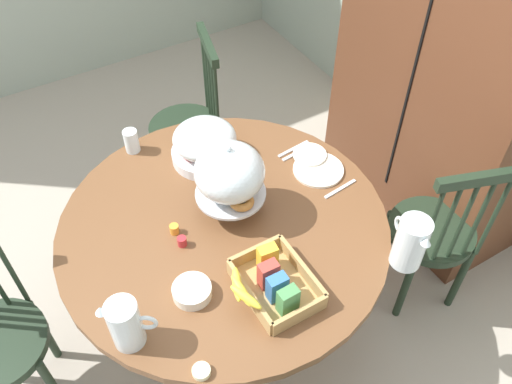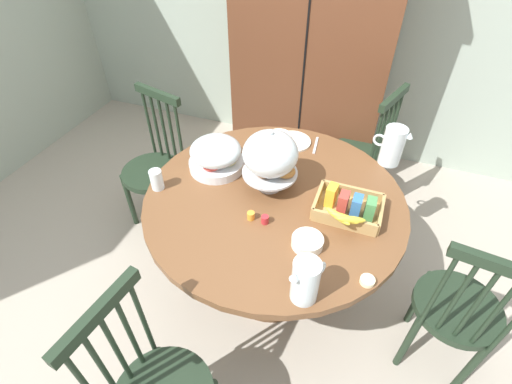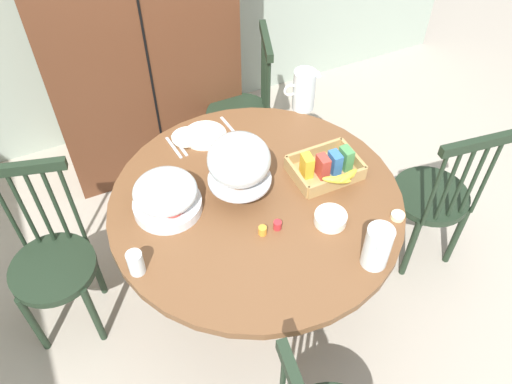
{
  "view_description": "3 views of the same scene",
  "coord_description": "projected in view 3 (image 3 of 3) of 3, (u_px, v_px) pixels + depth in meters",
  "views": [
    {
      "loc": [
        1.27,
        -0.43,
        2.38
      ],
      "look_at": [
        0.03,
        0.31,
        0.84
      ],
      "focal_mm": 37.8,
      "sensor_mm": 36.0,
      "label": 1
    },
    {
      "loc": [
        0.42,
        -1.17,
        2.02
      ],
      "look_at": [
        -0.07,
        0.16,
        0.74
      ],
      "focal_mm": 26.27,
      "sensor_mm": 36.0,
      "label": 2
    },
    {
      "loc": [
        -0.63,
        -1.26,
        2.48
      ],
      "look_at": [
        0.03,
        0.16,
        0.79
      ],
      "focal_mm": 36.81,
      "sensor_mm": 36.0,
      "label": 3
    }
  ],
  "objects": [
    {
      "name": "drinking_glass",
      "position": [
        136.0,
        263.0,
        2.04
      ],
      "size": [
        0.06,
        0.06,
        0.11
      ],
      "primitive_type": "cylinder",
      "color": "silver",
      "rests_on": "dining_table"
    },
    {
      "name": "jam_jar_strawberry",
      "position": [
        277.0,
        225.0,
        2.21
      ],
      "size": [
        0.04,
        0.04,
        0.04
      ],
      "primitive_type": "cylinder",
      "color": "#B7282D",
      "rests_on": "dining_table"
    },
    {
      "name": "china_plate_large",
      "position": [
        205.0,
        135.0,
        2.62
      ],
      "size": [
        0.22,
        0.22,
        0.01
      ],
      "primitive_type": "cylinder",
      "color": "white",
      "rests_on": "dining_table"
    },
    {
      "name": "windsor_chair_far_side",
      "position": [
        53.0,
        264.0,
        2.45
      ],
      "size": [
        0.42,
        0.42,
        0.97
      ],
      "color": "#1E2D1E",
      "rests_on": "ground_plane"
    },
    {
      "name": "cereal_bowl",
      "position": [
        331.0,
        218.0,
        2.23
      ],
      "size": [
        0.14,
        0.14,
        0.04
      ],
      "primitive_type": "cylinder",
      "color": "white",
      "rests_on": "dining_table"
    },
    {
      "name": "jam_jar_apricot",
      "position": [
        263.0,
        231.0,
        2.19
      ],
      "size": [
        0.04,
        0.04,
        0.04
      ],
      "primitive_type": "cylinder",
      "color": "orange",
      "rests_on": "dining_table"
    },
    {
      "name": "china_plate_small",
      "position": [
        187.0,
        137.0,
        2.6
      ],
      "size": [
        0.15,
        0.15,
        0.01
      ],
      "primitive_type": "cylinder",
      "color": "white",
      "rests_on": "china_plate_large"
    },
    {
      "name": "wooden_armoire",
      "position": [
        130.0,
        18.0,
        2.94
      ],
      "size": [
        1.18,
        0.6,
        1.96
      ],
      "color": "brown",
      "rests_on": "ground_plane"
    },
    {
      "name": "pastry_stand_with_dome",
      "position": [
        239.0,
        162.0,
        2.21
      ],
      "size": [
        0.28,
        0.28,
        0.34
      ],
      "color": "silver",
      "rests_on": "dining_table"
    },
    {
      "name": "orange_juice_pitcher",
      "position": [
        377.0,
        248.0,
        2.04
      ],
      "size": [
        0.12,
        0.17,
        0.2
      ],
      "color": "silver",
      "rests_on": "dining_table"
    },
    {
      "name": "ground_plane",
      "position": [
        264.0,
        314.0,
        2.78
      ],
      "size": [
        10.0,
        10.0,
        0.0
      ],
      "primitive_type": "plane",
      "color": "#A89E8E"
    },
    {
      "name": "fruit_platter_covered",
      "position": [
        166.0,
        196.0,
        2.24
      ],
      "size": [
        0.3,
        0.3,
        0.18
      ],
      "color": "silver",
      "rests_on": "dining_table"
    },
    {
      "name": "dinner_fork",
      "position": [
        174.0,
        148.0,
        2.56
      ],
      "size": [
        0.03,
        0.17,
        0.01
      ],
      "primitive_type": "cube",
      "rotation": [
        0.0,
        0.0,
        7.96
      ],
      "color": "silver",
      "rests_on": "dining_table"
    },
    {
      "name": "milk_pitcher",
      "position": [
        304.0,
        92.0,
        2.71
      ],
      "size": [
        0.2,
        0.12,
        0.22
      ],
      "color": "silver",
      "rests_on": "dining_table"
    },
    {
      "name": "soup_spoon",
      "position": [
        229.0,
        126.0,
        2.67
      ],
      "size": [
        0.03,
        0.17,
        0.01
      ],
      "primitive_type": "cube",
      "rotation": [
        0.0,
        0.0,
        7.96
      ],
      "color": "silver",
      "rests_on": "dining_table"
    },
    {
      "name": "dining_table",
      "position": [
        256.0,
        226.0,
        2.48
      ],
      "size": [
        1.32,
        1.32,
        0.74
      ],
      "color": "brown",
      "rests_on": "ground_plane"
    },
    {
      "name": "cereal_basket",
      "position": [
        328.0,
        168.0,
        2.41
      ],
      "size": [
        0.32,
        0.3,
        0.12
      ],
      "color": "tan",
      "rests_on": "dining_table"
    },
    {
      "name": "windsor_chair_facing_door",
      "position": [
        243.0,
        114.0,
        3.19
      ],
      "size": [
        0.43,
        0.43,
        0.97
      ],
      "color": "#1E2D1E",
      "rests_on": "ground_plane"
    },
    {
      "name": "windsor_chair_by_cabinet",
      "position": [
        433.0,
        198.0,
        2.73
      ],
      "size": [
        0.4,
        0.4,
        0.97
      ],
      "color": "#1E2D1E",
      "rests_on": "ground_plane"
    },
    {
      "name": "table_knife",
      "position": [
        179.0,
        146.0,
        2.57
      ],
      "size": [
        0.03,
        0.17,
        0.01
      ],
      "primitive_type": "cube",
      "rotation": [
        0.0,
        0.0,
        7.96
      ],
      "color": "silver",
      "rests_on": "dining_table"
    },
    {
      "name": "butter_dish",
      "position": [
        398.0,
        216.0,
        2.26
      ],
      "size": [
        0.06,
        0.06,
        0.02
      ],
      "primitive_type": "cylinder",
      "color": "beige",
      "rests_on": "dining_table"
    }
  ]
}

